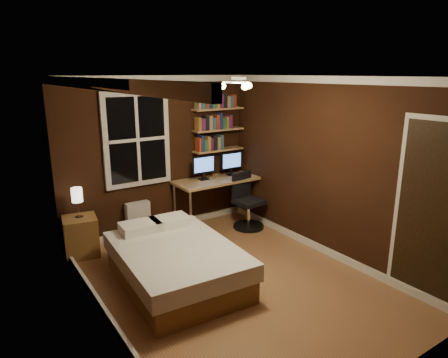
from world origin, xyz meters
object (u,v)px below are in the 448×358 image
radiator (138,220)px  monitor_left (204,168)px  bed (176,263)px  desk_lamp (258,162)px  bedside_lamp (78,203)px  desk (223,181)px  nightstand (81,236)px  office_chair (247,208)px  monitor_right (231,164)px

radiator → monitor_left: 1.35m
radiator → bed: bearing=-96.0°
radiator → desk_lamp: size_ratio=1.30×
bedside_lamp → monitor_left: monitor_left is taller
bedside_lamp → desk: bearing=-1.3°
nightstand → office_chair: office_chair is taller
monitor_left → desk_lamp: 0.99m
nightstand → bedside_lamp: (0.00, 0.00, 0.50)m
monitor_right → nightstand: bearing=-179.3°
monitor_left → monitor_right: bearing=0.0°
nightstand → monitor_right: monitor_right is taller
bed → nightstand: bearing=120.8°
desk_lamp → office_chair: size_ratio=0.47×
nightstand → radiator: size_ratio=0.99×
bed → desk: bearing=44.2°
desk → office_chair: 0.61m
bedside_lamp → bed: bearing=-62.5°
monitor_right → office_chair: (-0.02, -0.49, -0.66)m
bed → office_chair: 2.11m
desk_lamp → office_chair: bearing=-148.1°
monitor_left → desk_lamp: size_ratio=0.94×
desk_lamp → monitor_left: bearing=166.7°
nightstand → monitor_left: bearing=10.1°
nightstand → office_chair: size_ratio=0.61×
nightstand → bedside_lamp: bearing=0.0°
nightstand → bedside_lamp: size_ratio=1.30×
nightstand → monitor_left: 2.19m
desk → office_chair: (0.22, -0.41, -0.40)m
nightstand → desk: bearing=7.9°
office_chair → bedside_lamp: bearing=162.9°
desk → desk_lamp: size_ratio=3.86×
monitor_right → office_chair: monitor_right is taller
bedside_lamp → office_chair: bearing=-10.0°
monitor_left → bedside_lamp: bearing=-179.2°
radiator → desk: bearing=-9.0°
bed → nightstand: (-0.76, 1.46, 0.02)m
office_chair → desk_lamp: bearing=24.8°
monitor_right → desk_lamp: (0.40, -0.23, 0.02)m
nightstand → office_chair: (2.61, -0.46, 0.06)m
desk → monitor_right: bearing=19.7°
nightstand → desk: (2.39, -0.05, 0.46)m
radiator → monitor_right: size_ratio=1.38×
desk_lamp → office_chair: 0.84m
bed → nightstand: bed is taller
desk → monitor_left: 0.43m
monitor_left → desk_lamp: desk_lamp is taller
nightstand → radiator: radiator is taller
desk → office_chair: size_ratio=1.82×
monitor_left → bed: bearing=-131.2°
nightstand → monitor_right: (2.63, 0.03, 0.72)m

